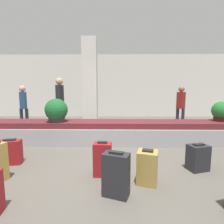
{
  "coord_description": "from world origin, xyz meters",
  "views": [
    {
      "loc": [
        0.07,
        -3.21,
        1.45
      ],
      "look_at": [
        0.0,
        1.43,
        0.84
      ],
      "focal_mm": 28.0,
      "sensor_mm": 36.0,
      "label": 1
    }
  ],
  "objects": [
    {
      "name": "suitcase_2",
      "position": [
        0.58,
        -0.65,
        0.26
      ],
      "size": [
        0.37,
        0.35,
        0.54
      ],
      "rotation": [
        0.0,
        0.0,
        -0.29
      ],
      "color": "#A3843D",
      "rests_on": "ground_plane"
    },
    {
      "name": "suitcase_5",
      "position": [
        0.09,
        -0.99,
        0.3
      ],
      "size": [
        0.4,
        0.31,
        0.63
      ],
      "rotation": [
        0.0,
        0.0,
        -0.34
      ],
      "color": "#232328",
      "rests_on": "ground_plane"
    },
    {
      "name": "ground_plane",
      "position": [
        0.0,
        0.0,
        0.0
      ],
      "size": [
        18.0,
        18.0,
        0.0
      ],
      "primitive_type": "plane",
      "color": "#59544C"
    },
    {
      "name": "suitcase_7",
      "position": [
        -1.95,
        -0.0,
        0.24
      ],
      "size": [
        0.42,
        0.27,
        0.5
      ],
      "rotation": [
        0.0,
        0.0,
        0.17
      ],
      "color": "maroon",
      "rests_on": "ground_plane"
    },
    {
      "name": "suitcase_6",
      "position": [
        -0.13,
        -0.43,
        0.28
      ],
      "size": [
        0.31,
        0.22,
        0.59
      ],
      "rotation": [
        0.0,
        0.0,
        -0.06
      ],
      "color": "maroon",
      "rests_on": "ground_plane"
    },
    {
      "name": "traveler_2",
      "position": [
        -1.92,
        3.09,
        1.13
      ],
      "size": [
        0.31,
        0.34,
        1.85
      ],
      "rotation": [
        0.0,
        0.0,
        1.47
      ],
      "color": "#282833",
      "rests_on": "ground_plane"
    },
    {
      "name": "potted_plant_0",
      "position": [
        -1.47,
        1.32,
        0.88
      ],
      "size": [
        0.59,
        0.59,
        0.62
      ],
      "color": "#2D2D2D",
      "rests_on": "carousel"
    },
    {
      "name": "carousel",
      "position": [
        0.0,
        1.43,
        0.28
      ],
      "size": [
        8.51,
        0.88,
        0.59
      ],
      "color": "#9E9EA3",
      "rests_on": "ground_plane"
    },
    {
      "name": "traveler_1",
      "position": [
        -3.18,
        2.93,
        0.92
      ],
      "size": [
        0.31,
        0.36,
        1.56
      ],
      "rotation": [
        0.0,
        0.0,
        -1.28
      ],
      "color": "#282833",
      "rests_on": "ground_plane"
    },
    {
      "name": "suitcase_1",
      "position": [
        1.57,
        -0.2,
        0.23
      ],
      "size": [
        0.4,
        0.34,
        0.49
      ],
      "rotation": [
        0.0,
        0.0,
        0.3
      ],
      "color": "#232328",
      "rests_on": "ground_plane"
    },
    {
      "name": "potted_plant_1",
      "position": [
        2.96,
        1.51,
        0.84
      ],
      "size": [
        0.49,
        0.49,
        0.53
      ],
      "color": "#381914",
      "rests_on": "carousel"
    },
    {
      "name": "traveler_0",
      "position": [
        2.48,
        3.16,
        0.92
      ],
      "size": [
        0.36,
        0.35,
        1.56
      ],
      "rotation": [
        0.0,
        0.0,
        0.72
      ],
      "color": "#282833",
      "rests_on": "ground_plane"
    },
    {
      "name": "back_wall",
      "position": [
        0.0,
        5.99,
        1.6
      ],
      "size": [
        18.0,
        0.06,
        3.2
      ],
      "color": "silver",
      "rests_on": "ground_plane"
    },
    {
      "name": "pillar",
      "position": [
        -0.8,
        3.06,
        1.6
      ],
      "size": [
        0.49,
        0.49,
        3.2
      ],
      "color": "silver",
      "rests_on": "ground_plane"
    }
  ]
}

